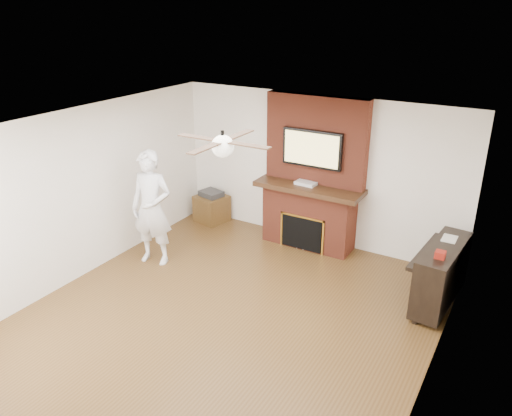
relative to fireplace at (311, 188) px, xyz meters
The scene contains 13 objects.
room_shell 2.56m from the fireplace, 90.00° to the right, with size 5.36×5.86×2.86m.
fireplace is the anchor object (origin of this frame).
tv 0.69m from the fireplace, 90.00° to the right, with size 1.00×0.08×0.60m.
ceiling_fan 2.88m from the fireplace, 90.00° to the right, with size 1.21×1.21×0.31m.
person 2.59m from the fireplace, 135.40° to the right, with size 0.67×0.44×1.81m, color white.
side_table 2.11m from the fireplace, behind, with size 0.62×0.62×0.59m.
piano 2.48m from the fireplace, 19.44° to the right, with size 0.60×1.36×0.96m.
cable_box 0.16m from the fireplace, 121.60° to the right, with size 0.34×0.19×0.05m, color silver.
candle_orange 0.99m from the fireplace, 143.97° to the right, with size 0.07×0.07×0.10m, color orange.
candle_green 0.97m from the fireplace, 112.66° to the right, with size 0.08×0.08×0.09m, color #3F8836.
candle_cream 0.98m from the fireplace, 83.46° to the right, with size 0.08×0.08×0.11m, color #FFE8CA.
candle_blue 1.00m from the fireplace, 53.02° to the right, with size 0.06×0.06×0.07m, color #325A96.
candle_cream_extra 0.98m from the fireplace, 109.21° to the right, with size 0.08×0.08×0.11m, color #FFE4CA.
Camera 1 is at (3.10, -4.54, 3.84)m, focal length 35.00 mm.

